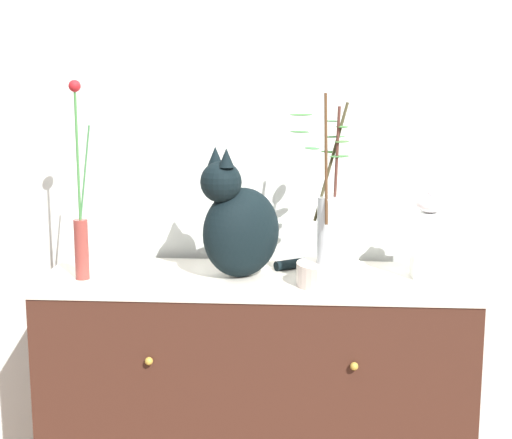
% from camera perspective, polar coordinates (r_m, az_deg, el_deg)
% --- Properties ---
extents(wall_back, '(4.40, 0.08, 2.60)m').
position_cam_1_polar(wall_back, '(2.53, 0.46, 5.83)').
color(wall_back, silver).
rests_on(wall_back, ground_plane).
extents(sideboard, '(1.34, 0.47, 0.91)m').
position_cam_1_polar(sideboard, '(2.45, -0.00, -14.78)').
color(sideboard, '#402219').
rests_on(sideboard, ground_plane).
extents(cat_sitting, '(0.39, 0.32, 0.41)m').
position_cam_1_polar(cat_sitting, '(2.25, -1.34, -0.39)').
color(cat_sitting, black).
rests_on(cat_sitting, sideboard).
extents(vase_slim_green, '(0.06, 0.04, 0.60)m').
position_cam_1_polar(vase_slim_green, '(2.29, -13.51, -0.44)').
color(vase_slim_green, brown).
rests_on(vase_slim_green, sideboard).
extents(bowl_porcelain, '(0.20, 0.20, 0.07)m').
position_cam_1_polar(bowl_porcelain, '(2.20, 5.74, -4.24)').
color(bowl_porcelain, silver).
rests_on(bowl_porcelain, sideboard).
extents(vase_glass_clear, '(0.19, 0.19, 0.50)m').
position_cam_1_polar(vase_glass_clear, '(2.16, 5.78, 0.18)').
color(vase_glass_clear, silver).
rests_on(vase_glass_clear, bowl_porcelain).
extents(jar_lidded_porcelain, '(0.10, 0.10, 0.28)m').
position_cam_1_polar(jar_lidded_porcelain, '(2.32, 13.33, -1.41)').
color(jar_lidded_porcelain, white).
rests_on(jar_lidded_porcelain, sideboard).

